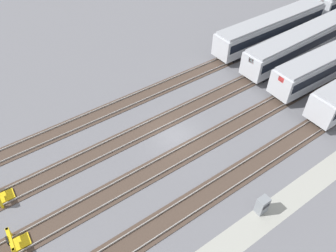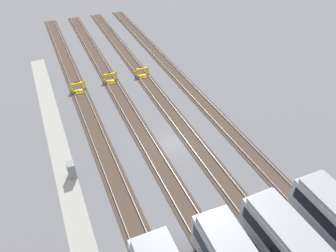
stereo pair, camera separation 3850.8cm
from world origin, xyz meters
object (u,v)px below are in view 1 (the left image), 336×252
object	(u,v)px
subway_car_back_row_centre	(271,28)
bumper_stop_near_inner_track	(16,241)
subway_car_front_row_leftmost	(333,61)
bumper_stop_middle_track	(2,195)
electrical_cabinet	(262,205)
subway_car_front_row_centre	(300,43)

from	to	relation	value
subway_car_back_row_centre	bumper_stop_near_inner_track	size ratio (longest dim) A/B	8.97
bumper_stop_near_inner_track	subway_car_front_row_leftmost	bearing A→B (deg)	0.03
subway_car_back_row_centre	bumper_stop_middle_track	distance (m)	36.66
subway_car_front_row_leftmost	bumper_stop_middle_track	world-z (taller)	subway_car_front_row_leftmost
subway_car_back_row_centre	bumper_stop_near_inner_track	bearing A→B (deg)	-165.62
subway_car_front_row_leftmost	bumper_stop_middle_track	size ratio (longest dim) A/B	9.00
bumper_stop_near_inner_track	electrical_cabinet	distance (m)	18.43
subway_car_front_row_centre	subway_car_back_row_centre	world-z (taller)	same
bumper_stop_middle_track	subway_car_back_row_centre	bearing A→B (deg)	7.39
subway_car_front_row_centre	subway_car_back_row_centre	size ratio (longest dim) A/B	1.00
subway_car_front_row_leftmost	bumper_stop_middle_track	bearing A→B (deg)	172.72
bumper_stop_near_inner_track	bumper_stop_middle_track	xyz separation A→B (m)	(0.23, 4.66, 0.00)
subway_car_front_row_leftmost	electrical_cabinet	distance (m)	21.70
bumper_stop_near_inner_track	electrical_cabinet	xyz separation A→B (m)	(16.51, -8.20, 0.29)
bumper_stop_near_inner_track	electrical_cabinet	bearing A→B (deg)	-26.41
subway_car_front_row_leftmost	subway_car_back_row_centre	distance (m)	9.35
bumper_stop_near_inner_track	bumper_stop_middle_track	bearing A→B (deg)	87.18
electrical_cabinet	subway_car_back_row_centre	bearing A→B (deg)	41.23
subway_car_back_row_centre	bumper_stop_middle_track	xyz separation A→B (m)	(-36.32, -4.71, -1.53)
subway_car_front_row_centre	subway_car_back_row_centre	xyz separation A→B (m)	(0.00, 4.71, 0.00)
subway_car_back_row_centre	electrical_cabinet	distance (m)	26.69
subway_car_front_row_leftmost	bumper_stop_near_inner_track	xyz separation A→B (m)	(-36.55, -0.02, -1.53)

